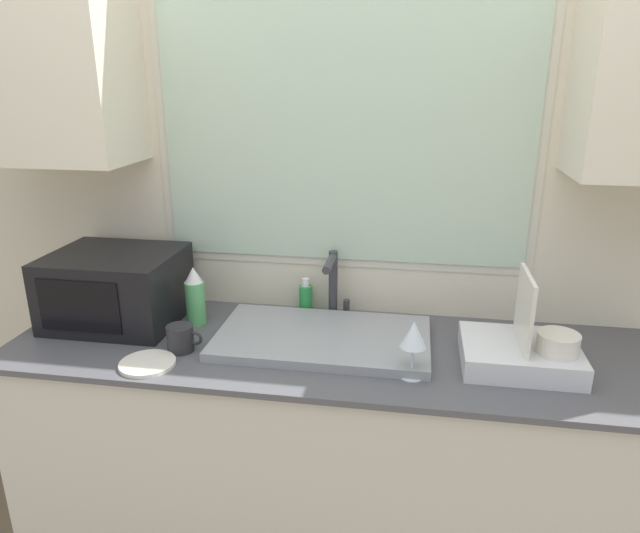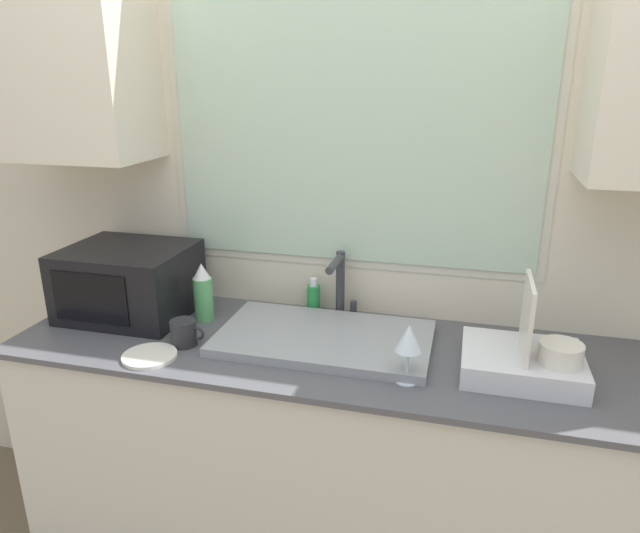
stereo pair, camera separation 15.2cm
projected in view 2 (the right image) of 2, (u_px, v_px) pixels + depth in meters
countertop at (329, 466)px, 1.99m from camera, size 2.09×0.64×0.93m
wall_back at (351, 189)px, 1.98m from camera, size 6.00×0.38×2.60m
sink_basin at (324, 338)px, 1.87m from camera, size 0.69×0.40×0.03m
faucet at (340, 280)px, 2.01m from camera, size 0.08×0.18×0.24m
microwave at (129, 281)px, 2.06m from camera, size 0.43×0.37×0.25m
dish_rack at (526, 359)px, 1.65m from camera, size 0.34×0.29×0.29m
spray_bottle at (203, 293)px, 2.02m from camera, size 0.07×0.07×0.21m
soap_bottle at (314, 298)px, 2.09m from camera, size 0.05×0.05×0.13m
mug_near_sink at (184, 333)px, 1.84m from camera, size 0.12×0.08×0.09m
wine_glass at (409, 340)px, 1.59m from camera, size 0.08×0.08×0.18m
small_plate at (150, 356)px, 1.77m from camera, size 0.17×0.17×0.01m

